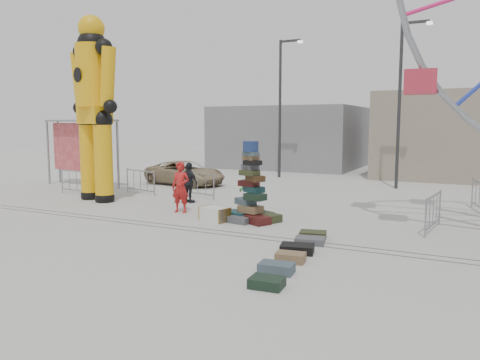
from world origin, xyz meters
The scene contains 25 objects.
ground centered at (0.00, 0.00, 0.00)m, with size 90.00×90.00×0.00m, color #9E9E99.
track_line_near centered at (0.00, 0.60, 0.00)m, with size 40.00×0.04×0.01m, color #47443F.
track_line_far centered at (0.00, 1.00, 0.00)m, with size 40.00×0.04×0.01m, color #47443F.
building_left centered at (-6.00, 22.00, 2.20)m, with size 10.00×8.00×4.40m, color gray.
lamp_post_right centered at (3.09, 13.00, 4.48)m, with size 1.41×0.25×8.00m.
lamp_post_left centered at (-3.91, 15.00, 4.48)m, with size 1.41×0.25×8.00m.
suitcase_tower centered at (-0.05, 2.75, 0.73)m, with size 2.02×1.67×2.61m.
crash_test_dummy centered at (-7.53, 3.60, 4.06)m, with size 3.06×1.36×7.70m.
banner_scaffold centered at (-11.47, 6.71, 2.54)m, with size 4.71×1.18×3.38m.
steamer_trunk centered at (-1.10, 2.17, 0.22)m, with size 0.96×0.56×0.45m, color silver.
row_case_0 centered at (2.49, 1.37, 0.10)m, with size 0.72×0.52×0.19m, color #30361B.
row_case_1 centered at (2.62, 0.74, 0.09)m, with size 0.76×0.55×0.17m, color #4F5156.
row_case_2 centered at (2.62, -0.25, 0.11)m, with size 0.81×0.55×0.21m, color black.
row_case_3 centered at (2.74, -1.04, 0.11)m, with size 0.67×0.44×0.22m, color brown.
row_case_4 centered at (2.76, -1.93, 0.11)m, with size 0.73×0.46×0.22m, color #3F505A.
row_case_5 centered at (2.93, -2.84, 0.10)m, with size 0.65×0.49×0.20m, color black.
barricade_dummy_a centered at (-9.57, 4.46, 0.55)m, with size 2.00×0.10×1.10m, color gray, non-canonical shape.
barricade_dummy_b centered at (-7.14, 5.92, 0.55)m, with size 2.00×0.10×1.10m, color gray, non-canonical shape.
barricade_dummy_c centered at (-4.25, 6.18, 0.55)m, with size 2.00×0.10×1.10m, color gray, non-canonical shape.
barricade_wheel_front centered at (5.38, 3.84, 0.55)m, with size 2.00×0.10×1.10m, color gray, non-canonical shape.
barricade_wheel_back centered at (6.62, 7.90, 0.55)m, with size 2.00×0.10×1.10m, color gray, non-canonical shape.
pedestrian_red centered at (-2.93, 2.92, 0.91)m, with size 0.67×0.44×1.82m, color #B21A19.
pedestrian_green centered at (-0.89, 4.27, 0.82)m, with size 0.80×0.62×1.64m, color #175E26.
pedestrian_black centered at (-3.79, 4.82, 0.82)m, with size 0.96×0.40×1.63m, color black.
parked_suv centered at (-7.11, 9.55, 0.62)m, with size 2.05×4.46×1.24m, color #988462.
Camera 1 is at (6.39, -10.88, 3.14)m, focal length 35.00 mm.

